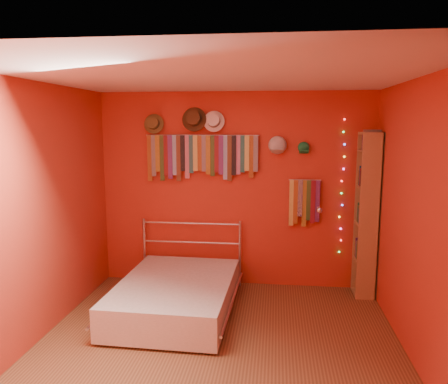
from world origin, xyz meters
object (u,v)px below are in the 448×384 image
at_px(tie_rack, 201,155).
at_px(reading_lamp, 319,210).
at_px(bookshelf, 370,214).
at_px(bed, 176,295).

height_order(tie_rack, reading_lamp, tie_rack).
xyz_separation_m(tie_rack, bookshelf, (2.09, -0.16, -0.69)).
xyz_separation_m(reading_lamp, bookshelf, (0.61, 0.01, -0.04)).
xyz_separation_m(reading_lamp, bed, (-1.61, -0.78, -0.86)).
relative_size(tie_rack, bed, 0.80).
bearing_deg(bed, reading_lamp, 27.39).
distance_m(bookshelf, bed, 2.49).
relative_size(bookshelf, bed, 1.11).
height_order(reading_lamp, bed, reading_lamp).
distance_m(tie_rack, bookshelf, 2.21).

